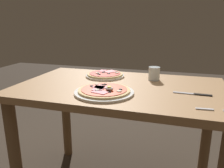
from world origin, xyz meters
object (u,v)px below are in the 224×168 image
(pizza_foreground, at_px, (104,91))
(fork, at_px, (212,110))
(pizza_across_left, at_px, (105,75))
(knife, at_px, (195,94))
(water_glass_near, at_px, (154,75))
(dining_table, at_px, (120,105))

(pizza_foreground, relative_size, fork, 2.01)
(pizza_foreground, distance_m, fork, 0.53)
(pizza_foreground, height_order, pizza_across_left, pizza_foreground)
(pizza_across_left, distance_m, knife, 0.63)
(water_glass_near, height_order, fork, water_glass_near)
(dining_table, distance_m, pizza_foreground, 0.22)
(knife, bearing_deg, fork, -74.68)
(dining_table, height_order, water_glass_near, water_glass_near)
(water_glass_near, xyz_separation_m, fork, (0.30, -0.44, -0.03))
(dining_table, bearing_deg, fork, -28.55)
(pizza_across_left, bearing_deg, pizza_foreground, -72.25)
(fork, bearing_deg, pizza_across_left, 144.93)
(dining_table, distance_m, knife, 0.44)
(dining_table, bearing_deg, knife, -7.23)
(pizza_foreground, bearing_deg, knife, 14.32)
(pizza_foreground, bearing_deg, water_glass_near, 58.20)
(water_glass_near, bearing_deg, fork, -56.17)
(dining_table, height_order, pizza_foreground, pizza_foreground)
(dining_table, bearing_deg, pizza_across_left, 130.47)
(dining_table, height_order, fork, fork)
(pizza_foreground, bearing_deg, dining_table, 75.39)
(water_glass_near, xyz_separation_m, knife, (0.24, -0.24, -0.03))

